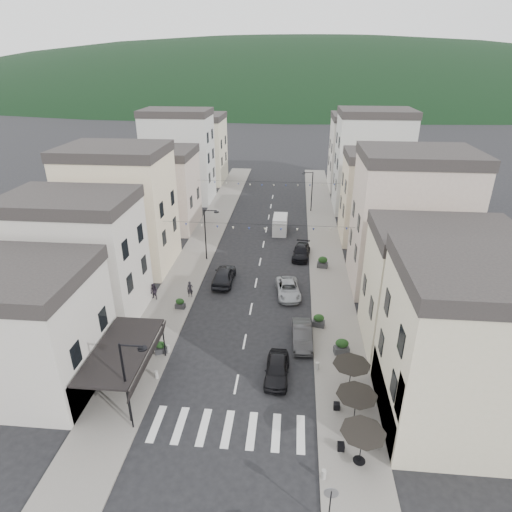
{
  "coord_description": "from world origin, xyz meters",
  "views": [
    {
      "loc": [
        3.54,
        -17.21,
        20.77
      ],
      "look_at": [
        0.1,
        19.97,
        3.5
      ],
      "focal_mm": 30.0,
      "sensor_mm": 36.0,
      "label": 1
    }
  ],
  "objects_px": {
    "parked_car_a": "(277,369)",
    "delivery_van": "(280,224)",
    "parked_car_d": "(301,252)",
    "parked_car_c": "(288,289)",
    "parked_car_e": "(224,275)",
    "parked_car_b": "(302,335)",
    "pedestrian_b": "(154,292)",
    "pedestrian_a": "(190,289)"
  },
  "relations": [
    {
      "from": "parked_car_a",
      "to": "parked_car_e",
      "type": "relative_size",
      "value": 0.85
    },
    {
      "from": "parked_car_b",
      "to": "delivery_van",
      "type": "height_order",
      "value": "delivery_van"
    },
    {
      "from": "delivery_van",
      "to": "pedestrian_b",
      "type": "xyz_separation_m",
      "value": [
        -11.03,
        -18.81,
        -0.15
      ]
    },
    {
      "from": "parked_car_c",
      "to": "parked_car_a",
      "type": "bearing_deg",
      "value": -99.82
    },
    {
      "from": "parked_car_a",
      "to": "parked_car_d",
      "type": "bearing_deg",
      "value": 86.45
    },
    {
      "from": "parked_car_e",
      "to": "pedestrian_b",
      "type": "xyz_separation_m",
      "value": [
        -5.95,
        -4.09,
        0.1
      ]
    },
    {
      "from": "parked_car_e",
      "to": "delivery_van",
      "type": "height_order",
      "value": "delivery_van"
    },
    {
      "from": "delivery_van",
      "to": "parked_car_b",
      "type": "bearing_deg",
      "value": -83.26
    },
    {
      "from": "parked_car_d",
      "to": "pedestrian_a",
      "type": "relative_size",
      "value": 2.83
    },
    {
      "from": "parked_car_c",
      "to": "parked_car_d",
      "type": "distance_m",
      "value": 8.91
    },
    {
      "from": "parked_car_a",
      "to": "pedestrian_a",
      "type": "distance_m",
      "value": 13.66
    },
    {
      "from": "pedestrian_a",
      "to": "pedestrian_b",
      "type": "height_order",
      "value": "pedestrian_b"
    },
    {
      "from": "pedestrian_b",
      "to": "delivery_van",
      "type": "bearing_deg",
      "value": 79.94
    },
    {
      "from": "parked_car_e",
      "to": "pedestrian_b",
      "type": "distance_m",
      "value": 7.22
    },
    {
      "from": "parked_car_b",
      "to": "parked_car_e",
      "type": "relative_size",
      "value": 0.88
    },
    {
      "from": "parked_car_b",
      "to": "pedestrian_a",
      "type": "height_order",
      "value": "pedestrian_a"
    },
    {
      "from": "parked_car_a",
      "to": "pedestrian_b",
      "type": "bearing_deg",
      "value": 142.59
    },
    {
      "from": "delivery_van",
      "to": "pedestrian_a",
      "type": "bearing_deg",
      "value": -113.19
    },
    {
      "from": "delivery_van",
      "to": "parked_car_d",
      "type": "bearing_deg",
      "value": -70.3
    },
    {
      "from": "parked_car_b",
      "to": "pedestrian_a",
      "type": "relative_size",
      "value": 2.72
    },
    {
      "from": "parked_car_b",
      "to": "parked_car_c",
      "type": "xyz_separation_m",
      "value": [
        -1.3,
        7.56,
        -0.06
      ]
    },
    {
      "from": "parked_car_c",
      "to": "pedestrian_a",
      "type": "height_order",
      "value": "pedestrian_a"
    },
    {
      "from": "parked_car_c",
      "to": "pedestrian_a",
      "type": "distance_m",
      "value": 9.37
    },
    {
      "from": "parked_car_e",
      "to": "delivery_van",
      "type": "distance_m",
      "value": 15.58
    },
    {
      "from": "parked_car_a",
      "to": "parked_car_b",
      "type": "distance_m",
      "value": 4.64
    },
    {
      "from": "parked_car_e",
      "to": "parked_car_a",
      "type": "bearing_deg",
      "value": 114.5
    },
    {
      "from": "parked_car_b",
      "to": "parked_car_e",
      "type": "xyz_separation_m",
      "value": [
        -7.85,
        9.48,
        0.12
      ]
    },
    {
      "from": "parked_car_d",
      "to": "parked_car_e",
      "type": "xyz_separation_m",
      "value": [
        -7.85,
        -6.9,
        0.18
      ]
    },
    {
      "from": "parked_car_b",
      "to": "parked_car_d",
      "type": "distance_m",
      "value": 16.38
    },
    {
      "from": "parked_car_b",
      "to": "pedestrian_b",
      "type": "bearing_deg",
      "value": 156.31
    },
    {
      "from": "parked_car_a",
      "to": "pedestrian_a",
      "type": "relative_size",
      "value": 2.62
    },
    {
      "from": "parked_car_c",
      "to": "parked_car_e",
      "type": "relative_size",
      "value": 0.96
    },
    {
      "from": "parked_car_e",
      "to": "parked_car_d",
      "type": "bearing_deg",
      "value": -137.94
    },
    {
      "from": "parked_car_c",
      "to": "parked_car_e",
      "type": "height_order",
      "value": "parked_car_e"
    },
    {
      "from": "parked_car_d",
      "to": "pedestrian_b",
      "type": "relative_size",
      "value": 2.77
    },
    {
      "from": "parked_car_d",
      "to": "parked_car_e",
      "type": "distance_m",
      "value": 10.45
    },
    {
      "from": "pedestrian_a",
      "to": "parked_car_b",
      "type": "bearing_deg",
      "value": -37.78
    },
    {
      "from": "parked_car_a",
      "to": "delivery_van",
      "type": "bearing_deg",
      "value": 93.38
    },
    {
      "from": "parked_car_c",
      "to": "pedestrian_b",
      "type": "xyz_separation_m",
      "value": [
        -12.5,
        -2.18,
        0.28
      ]
    },
    {
      "from": "parked_car_b",
      "to": "parked_car_d",
      "type": "bearing_deg",
      "value": 87.63
    },
    {
      "from": "parked_car_b",
      "to": "pedestrian_b",
      "type": "distance_m",
      "value": 14.82
    },
    {
      "from": "delivery_van",
      "to": "pedestrian_a",
      "type": "height_order",
      "value": "delivery_van"
    }
  ]
}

